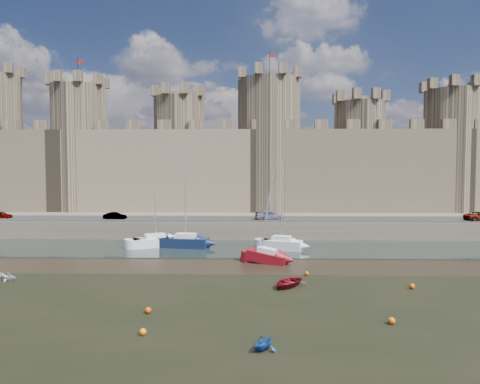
{
  "coord_description": "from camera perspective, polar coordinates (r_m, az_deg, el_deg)",
  "views": [
    {
      "loc": [
        -1.35,
        -28.14,
        9.74
      ],
      "look_at": [
        -2.53,
        22.0,
        7.11
      ],
      "focal_mm": 32.0,
      "sensor_mm": 36.0,
      "label": 1
    }
  ],
  "objects": [
    {
      "name": "buoy_4",
      "position": [
        27.03,
        -12.82,
        -17.72
      ],
      "size": [
        0.42,
        0.42,
        0.42
      ],
      "primitive_type": "sphere",
      "color": "orange",
      "rests_on": "ground"
    },
    {
      "name": "seaweed_patch",
      "position": [
        24.23,
        4.74,
        -20.7
      ],
      "size": [
        70.0,
        34.0,
        0.01
      ],
      "primitive_type": "cube",
      "color": "black",
      "rests_on": "ground"
    },
    {
      "name": "buoy_3",
      "position": [
        38.32,
        21.96,
        -11.58
      ],
      "size": [
        0.46,
        0.46,
        0.46
      ],
      "primitive_type": "sphere",
      "color": "#C54708",
      "rests_on": "ground"
    },
    {
      "name": "buoy_1",
      "position": [
        40.49,
        8.87,
        -10.66
      ],
      "size": [
        0.4,
        0.4,
        0.4
      ],
      "primitive_type": "sphere",
      "color": "#CF4C09",
      "rests_on": "ground"
    },
    {
      "name": "car_0",
      "position": [
        72.4,
        -29.27,
        -2.68
      ],
      "size": [
        3.37,
        1.59,
        1.11
      ],
      "primitive_type": "imported",
      "rotation": [
        0.0,
        0.0,
        1.48
      ],
      "color": "gray",
      "rests_on": "quay"
    },
    {
      "name": "car_2",
      "position": [
        61.74,
        4.07,
        -3.13
      ],
      "size": [
        4.69,
        2.45,
        1.3
      ],
      "primitive_type": "imported",
      "rotation": [
        0.0,
        0.0,
        1.72
      ],
      "color": "gray",
      "rests_on": "quay"
    },
    {
      "name": "quay",
      "position": [
        88.56,
        2.22,
        -2.5
      ],
      "size": [
        160.0,
        60.0,
        2.5
      ],
      "primitive_type": "cube",
      "color": "#4C443A",
      "rests_on": "ground"
    },
    {
      "name": "sailboat_1",
      "position": [
        53.8,
        -7.24,
        -6.53
      ],
      "size": [
        5.77,
        2.98,
        11.03
      ],
      "rotation": [
        0.0,
        0.0,
        -0.16
      ],
      "color": "#0E1833",
      "rests_on": "ground"
    },
    {
      "name": "buoy_0",
      "position": [
        30.64,
        -12.16,
        -15.17
      ],
      "size": [
        0.44,
        0.44,
        0.44
      ],
      "primitive_type": "sphere",
      "color": "#BD3808",
      "rests_on": "ground"
    },
    {
      "name": "castle",
      "position": [
        76.17,
        1.89,
        4.45
      ],
      "size": [
        108.5,
        11.0,
        29.0
      ],
      "color": "#42382B",
      "rests_on": "quay"
    },
    {
      "name": "water_channel",
      "position": [
        53.05,
        2.81,
        -7.54
      ],
      "size": [
        160.0,
        12.0,
        0.08
      ],
      "primitive_type": "cube",
      "color": "black",
      "rests_on": "ground"
    },
    {
      "name": "car_1",
      "position": [
        64.58,
        -16.33,
        -3.08
      ],
      "size": [
        3.35,
        1.49,
        1.07
      ],
      "primitive_type": "imported",
      "rotation": [
        0.0,
        0.0,
        1.46
      ],
      "color": "gray",
      "rests_on": "quay"
    },
    {
      "name": "sailboat_0",
      "position": [
        54.88,
        -11.23,
        -6.43
      ],
      "size": [
        5.9,
        4.17,
        10.29
      ],
      "rotation": [
        0.0,
        0.0,
        0.41
      ],
      "color": "silver",
      "rests_on": "ground"
    },
    {
      "name": "road",
      "position": [
        62.57,
        2.58,
        -3.6
      ],
      "size": [
        160.0,
        7.0,
        0.1
      ],
      "primitive_type": "cube",
      "color": "black",
      "rests_on": "quay"
    },
    {
      "name": "dinghy_4",
      "position": [
        36.47,
        6.32,
        -11.93
      ],
      "size": [
        3.93,
        4.17,
        0.7
      ],
      "primitive_type": "imported",
      "rotation": [
        1.57,
        0.0,
        5.67
      ],
      "color": "maroon",
      "rests_on": "ground"
    },
    {
      "name": "ground",
      "position": [
        29.81,
        4.03,
        -16.07
      ],
      "size": [
        160.0,
        160.0,
        0.0
      ],
      "primitive_type": "plane",
      "color": "black",
      "rests_on": "ground"
    },
    {
      "name": "dinghy_1",
      "position": [
        24.45,
        3.12,
        -19.39
      ],
      "size": [
        2.1,
        2.14,
        0.86
      ],
      "primitive_type": "imported",
      "rotation": [
        1.57,
        0.0,
        2.48
      ],
      "color": "navy",
      "rests_on": "ground"
    },
    {
      "name": "sailboat_2",
      "position": [
        52.19,
        5.56,
        -6.84
      ],
      "size": [
        5.21,
        3.33,
        10.49
      ],
      "rotation": [
        0.0,
        0.0,
        -0.32
      ],
      "color": "silver",
      "rests_on": "ground"
    },
    {
      "name": "sailboat_4",
      "position": [
        45.17,
        3.64,
        -8.51
      ],
      "size": [
        4.54,
        3.08,
        9.9
      ],
      "rotation": [
        0.0,
        0.0,
        -0.37
      ],
      "color": "maroon",
      "rests_on": "ground"
    },
    {
      "name": "dinghy_3",
      "position": [
        43.1,
        -28.45,
        -9.89
      ],
      "size": [
        1.69,
        1.52,
        0.79
      ],
      "primitive_type": "imported",
      "rotation": [
        1.57,
        0.0,
        1.4
      ],
      "color": "beige",
      "rests_on": "ground"
    },
    {
      "name": "buoy_2",
      "position": [
        29.67,
        19.56,
        -15.88
      ],
      "size": [
        0.45,
        0.45,
        0.45
      ],
      "primitive_type": "sphere",
      "color": "#C94D08",
      "rests_on": "ground"
    }
  ]
}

